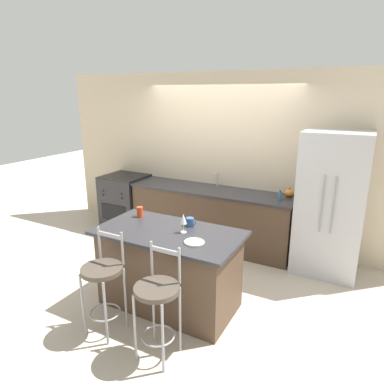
{
  "coord_description": "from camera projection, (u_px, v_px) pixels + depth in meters",
  "views": [
    {
      "loc": [
        2.15,
        -4.32,
        2.37
      ],
      "look_at": [
        0.12,
        -0.49,
        1.11
      ],
      "focal_mm": 32.0,
      "sensor_mm": 36.0,
      "label": 1
    }
  ],
  "objects": [
    {
      "name": "ground_plane",
      "position": [
        200.0,
        252.0,
        5.29
      ],
      "size": [
        18.0,
        18.0,
        0.0
      ],
      "primitive_type": "plane",
      "color": "beige"
    },
    {
      "name": "wall_back",
      "position": [
        221.0,
        159.0,
        5.53
      ],
      "size": [
        6.0,
        0.07,
        2.7
      ],
      "color": "beige",
      "rests_on": "ground_plane"
    },
    {
      "name": "back_counter",
      "position": [
        211.0,
        216.0,
        5.49
      ],
      "size": [
        2.64,
        0.7,
        0.92
      ],
      "color": "#4C3828",
      "rests_on": "ground_plane"
    },
    {
      "name": "sink_faucet",
      "position": [
        217.0,
        178.0,
        5.5
      ],
      "size": [
        0.02,
        0.13,
        0.22
      ],
      "color": "#ADAFB5",
      "rests_on": "back_counter"
    },
    {
      "name": "kitchen_island",
      "position": [
        169.0,
        268.0,
        3.87
      ],
      "size": [
        1.61,
        0.87,
        0.91
      ],
      "color": "#4C3828",
      "rests_on": "ground_plane"
    },
    {
      "name": "refrigerator",
      "position": [
        331.0,
        204.0,
        4.53
      ],
      "size": [
        0.83,
        0.74,
        1.92
      ],
      "color": "#BCBCC1",
      "rests_on": "ground_plane"
    },
    {
      "name": "oven_range",
      "position": [
        126.0,
        201.0,
        6.23
      ],
      "size": [
        0.73,
        0.71,
        0.96
      ],
      "color": "#28282B",
      "rests_on": "ground_plane"
    },
    {
      "name": "bar_stool_near",
      "position": [
        103.0,
        279.0,
        3.39
      ],
      "size": [
        0.41,
        0.41,
        1.07
      ],
      "color": "#99999E",
      "rests_on": "ground_plane"
    },
    {
      "name": "bar_stool_far",
      "position": [
        158.0,
        299.0,
        3.06
      ],
      "size": [
        0.41,
        0.41,
        1.07
      ],
      "color": "#99999E",
      "rests_on": "ground_plane"
    },
    {
      "name": "dinner_plate",
      "position": [
        194.0,
        242.0,
        3.45
      ],
      "size": [
        0.21,
        0.21,
        0.02
      ],
      "color": "beige",
      "rests_on": "kitchen_island"
    },
    {
      "name": "wine_glass",
      "position": [
        183.0,
        219.0,
        3.68
      ],
      "size": [
        0.07,
        0.07,
        0.22
      ],
      "color": "white",
      "rests_on": "kitchen_island"
    },
    {
      "name": "coffee_mug",
      "position": [
        190.0,
        222.0,
        3.89
      ],
      "size": [
        0.12,
        0.09,
        0.1
      ],
      "color": "#335689",
      "rests_on": "kitchen_island"
    },
    {
      "name": "tumbler_cup",
      "position": [
        140.0,
        212.0,
        4.17
      ],
      "size": [
        0.08,
        0.08,
        0.13
      ],
      "color": "red",
      "rests_on": "kitchen_island"
    },
    {
      "name": "pumpkin_decoration",
      "position": [
        289.0,
        193.0,
        4.97
      ],
      "size": [
        0.14,
        0.14,
        0.13
      ],
      "color": "orange",
      "rests_on": "back_counter"
    },
    {
      "name": "soap_bottle",
      "position": [
        280.0,
        196.0,
        4.81
      ],
      "size": [
        0.05,
        0.05,
        0.14
      ],
      "color": "teal",
      "rests_on": "back_counter"
    }
  ]
}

